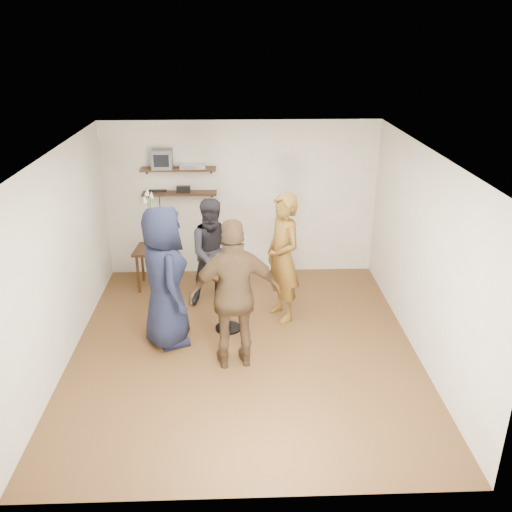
{
  "coord_description": "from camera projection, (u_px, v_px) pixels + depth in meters",
  "views": [
    {
      "loc": [
        -0.07,
        -6.17,
        3.93
      ],
      "look_at": [
        0.17,
        0.4,
        1.16
      ],
      "focal_mm": 38.0,
      "sensor_mm": 36.0,
      "label": 1
    }
  ],
  "objects": [
    {
      "name": "side_table",
      "position": [
        153.0,
        255.0,
        8.71
      ],
      "size": [
        0.6,
        0.6,
        0.67
      ],
      "rotation": [
        0.0,
        0.0,
        -0.09
      ],
      "color": "black",
      "rests_on": "room"
    },
    {
      "name": "room",
      "position": [
        243.0,
        258.0,
        6.7
      ],
      "size": [
        4.58,
        5.08,
        2.68
      ],
      "color": "#4E3219",
      "rests_on": "ground"
    },
    {
      "name": "crt_monitor",
      "position": [
        162.0,
        159.0,
        8.57
      ],
      "size": [
        0.32,
        0.3,
        0.3
      ],
      "primitive_type": "cube",
      "color": "#59595B",
      "rests_on": "shelf_upper"
    },
    {
      "name": "wine_glass_br",
      "position": [
        229.0,
        264.0,
        7.3
      ],
      "size": [
        0.07,
        0.07,
        0.2
      ],
      "color": "silver",
      "rests_on": "drinks_table"
    },
    {
      "name": "power_strip",
      "position": [
        157.0,
        191.0,
        8.82
      ],
      "size": [
        0.3,
        0.05,
        0.03
      ],
      "primitive_type": "cube",
      "color": "black",
      "rests_on": "shelf_lower"
    },
    {
      "name": "person_navy",
      "position": [
        164.0,
        277.0,
        6.99
      ],
      "size": [
        0.89,
        1.09,
        1.91
      ],
      "primitive_type": "imported",
      "rotation": [
        0.0,
        0.0,
        1.92
      ],
      "color": "black",
      "rests_on": "room"
    },
    {
      "name": "wine_glass_fl",
      "position": [
        221.0,
        266.0,
        7.24
      ],
      "size": [
        0.07,
        0.07,
        0.2
      ],
      "color": "silver",
      "rests_on": "drinks_table"
    },
    {
      "name": "wine_glass_bl",
      "position": [
        225.0,
        262.0,
        7.34
      ],
      "size": [
        0.07,
        0.07,
        0.2
      ],
      "color": "silver",
      "rests_on": "drinks_table"
    },
    {
      "name": "drinks_table",
      "position": [
        227.0,
        294.0,
        7.45
      ],
      "size": [
        0.47,
        0.47,
        0.86
      ],
      "color": "black",
      "rests_on": "room"
    },
    {
      "name": "dvd_deck",
      "position": [
        193.0,
        166.0,
        8.63
      ],
      "size": [
        0.4,
        0.24,
        0.06
      ],
      "primitive_type": "cube",
      "color": "silver",
      "rests_on": "shelf_upper"
    },
    {
      "name": "shelf_upper",
      "position": [
        178.0,
        169.0,
        8.64
      ],
      "size": [
        1.2,
        0.25,
        0.04
      ],
      "primitive_type": "cube",
      "color": "black",
      "rests_on": "room"
    },
    {
      "name": "person_plaid",
      "position": [
        283.0,
        258.0,
        7.63
      ],
      "size": [
        0.68,
        0.8,
        1.87
      ],
      "primitive_type": "imported",
      "rotation": [
        0.0,
        0.0,
        -1.17
      ],
      "color": "#AD2E13",
      "rests_on": "room"
    },
    {
      "name": "radio",
      "position": [
        183.0,
        189.0,
        8.77
      ],
      "size": [
        0.22,
        0.1,
        0.1
      ],
      "primitive_type": "cube",
      "color": "black",
      "rests_on": "shelf_lower"
    },
    {
      "name": "person_brown",
      "position": [
        235.0,
        295.0,
        6.51
      ],
      "size": [
        1.18,
        0.61,
        1.92
      ],
      "primitive_type": "imported",
      "rotation": [
        0.0,
        0.0,
        3.27
      ],
      "color": "#45311D",
      "rests_on": "room"
    },
    {
      "name": "vase_lilies",
      "position": [
        151.0,
        230.0,
        8.54
      ],
      "size": [
        0.2,
        0.2,
        1.02
      ],
      "rotation": [
        0.0,
        0.0,
        -0.09
      ],
      "color": "silver",
      "rests_on": "side_table"
    },
    {
      "name": "wine_glass_fr",
      "position": [
        231.0,
        265.0,
        7.25
      ],
      "size": [
        0.07,
        0.07,
        0.21
      ],
      "color": "silver",
      "rests_on": "drinks_table"
    },
    {
      "name": "shelf_lower",
      "position": [
        180.0,
        193.0,
        8.8
      ],
      "size": [
        1.2,
        0.25,
        0.04
      ],
      "primitive_type": "cube",
      "color": "black",
      "rests_on": "room"
    },
    {
      "name": "person_dark",
      "position": [
        215.0,
        252.0,
        8.1
      ],
      "size": [
        0.93,
        0.8,
        1.66
      ],
      "primitive_type": "imported",
      "rotation": [
        0.0,
        0.0,
        0.23
      ],
      "color": "black",
      "rests_on": "room"
    }
  ]
}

